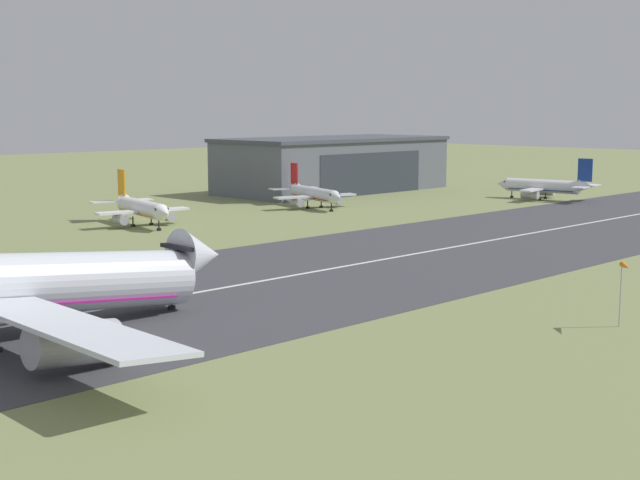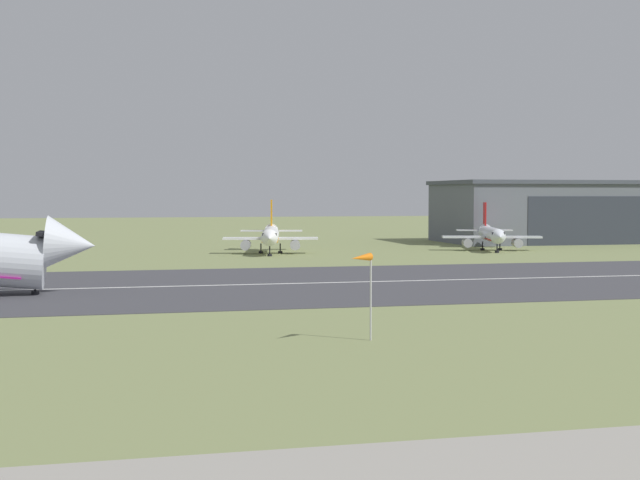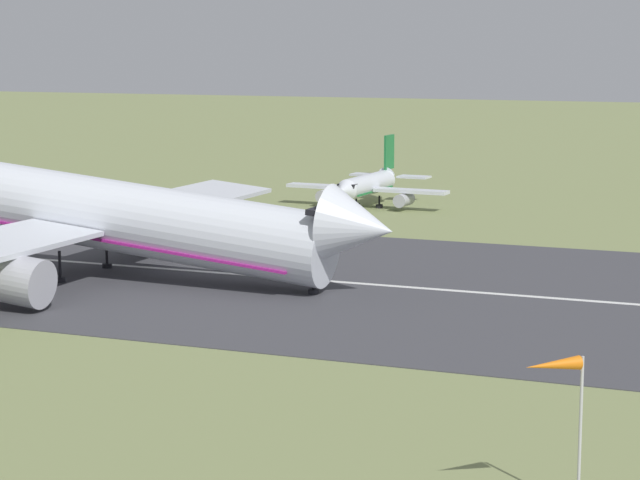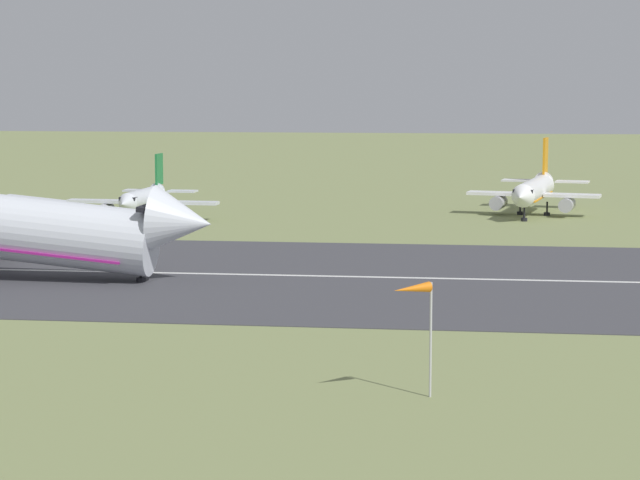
# 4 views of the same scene
# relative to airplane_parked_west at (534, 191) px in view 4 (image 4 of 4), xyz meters

# --- Properties ---
(ground_plane) EXTENTS (755.73, 755.73, 0.00)m
(ground_plane) POSITION_rel_airplane_parked_west_xyz_m (-9.56, -108.23, -3.28)
(ground_plane) COLOR #7A8451
(runway_strip) EXTENTS (515.73, 47.79, 0.06)m
(runway_strip) POSITION_rel_airplane_parked_west_xyz_m (-9.56, -56.89, -3.25)
(runway_strip) COLOR #3D3D42
(runway_strip) RESTS_ON ground_plane
(runway_centreline) EXTENTS (464.16, 0.70, 0.01)m
(runway_centreline) POSITION_rel_airplane_parked_west_xyz_m (-9.56, -56.89, -3.21)
(runway_centreline) COLOR silver
(runway_centreline) RESTS_ON runway_strip
(airplane_parked_west) EXTENTS (17.93, 24.43, 10.01)m
(airplane_parked_west) POSITION_rel_airplane_parked_west_xyz_m (0.00, 0.00, 0.00)
(airplane_parked_west) COLOR white
(airplane_parked_west) RESTS_ON ground_plane
(airplane_parked_east) EXTENTS (20.33, 17.20, 8.20)m
(airplane_parked_east) POSITION_rel_airplane_parked_west_xyz_m (-50.85, -11.55, -0.65)
(airplane_parked_east) COLOR silver
(airplane_parked_east) RESTS_ON ground_plane
(windsock_pole) EXTENTS (2.27, 2.09, 6.68)m
(windsock_pole) POSITION_rel_airplane_parked_west_xyz_m (-10.74, -100.72, 2.71)
(windsock_pole) COLOR #B7B7BC
(windsock_pole) RESTS_ON ground_plane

